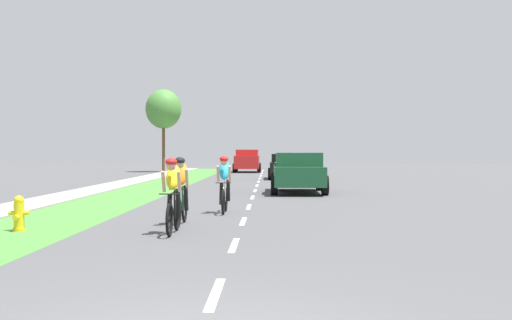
{
  "coord_description": "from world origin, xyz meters",
  "views": [
    {
      "loc": [
        0.67,
        -5.77,
        1.73
      ],
      "look_at": [
        0.14,
        17.62,
        1.39
      ],
      "focal_mm": 45.44,
      "sensor_mm": 36.0,
      "label": 1
    }
  ],
  "objects": [
    {
      "name": "cyclist_distant",
      "position": [
        -0.61,
        12.07,
        0.81
      ],
      "size": [
        0.42,
        1.72,
        1.58
      ],
      "color": "black",
      "rests_on": "ground_plane"
    },
    {
      "name": "sidewalk_concrete",
      "position": [
        -6.97,
        20.0,
        0.0
      ],
      "size": [
        1.69,
        70.0,
        0.1
      ],
      "primitive_type": "cube",
      "color": "#9E998E",
      "rests_on": "ground_plane"
    },
    {
      "name": "cyclist_lead",
      "position": [
        -1.36,
        7.58,
        0.81
      ],
      "size": [
        0.42,
        1.72,
        1.58
      ],
      "color": "black",
      "rests_on": "ground_plane"
    },
    {
      "name": "cyclist_trailing",
      "position": [
        -1.41,
        9.21,
        0.81
      ],
      "size": [
        0.42,
        1.72,
        1.58
      ],
      "color": "black",
      "rests_on": "ground_plane"
    },
    {
      "name": "pickup_dark_green",
      "position": [
        1.79,
        20.61,
        0.83
      ],
      "size": [
        2.22,
        5.1,
        1.64
      ],
      "color": "#194C2D",
      "rests_on": "ground_plane"
    },
    {
      "name": "sedan_black",
      "position": [
        1.5,
        33.53,
        0.77
      ],
      "size": [
        1.98,
        4.3,
        1.52
      ],
      "color": "black",
      "rests_on": "ground_plane"
    },
    {
      "name": "lane_markings_center",
      "position": [
        0.0,
        24.0,
        0.0
      ],
      "size": [
        0.12,
        53.8,
        0.01
      ],
      "color": "white",
      "rests_on": "ground_plane"
    },
    {
      "name": "fire_hydrant_yellow",
      "position": [
        -4.74,
        7.98,
        0.37
      ],
      "size": [
        0.44,
        0.38,
        0.76
      ],
      "color": "yellow",
      "rests_on": "ground_plane"
    },
    {
      "name": "ground_plane",
      "position": [
        0.0,
        20.0,
        0.0
      ],
      "size": [
        120.0,
        120.0,
        0.0
      ],
      "primitive_type": "plane",
      "color": "#4C4C4F"
    },
    {
      "name": "grass_verge",
      "position": [
        -4.74,
        20.0,
        0.0
      ],
      "size": [
        2.76,
        70.0,
        0.01
      ],
      "primitive_type": "cube",
      "color": "#478438",
      "rests_on": "ground_plane"
    },
    {
      "name": "street_tree_far",
      "position": [
        -7.92,
        45.9,
        5.02
      ],
      "size": [
        2.86,
        2.86,
        6.62
      ],
      "color": "brown",
      "rests_on": "ground_plane"
    },
    {
      "name": "suv_red",
      "position": [
        -1.19,
        45.7,
        0.95
      ],
      "size": [
        2.15,
        4.7,
        1.79
      ],
      "color": "red",
      "rests_on": "ground_plane"
    }
  ]
}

